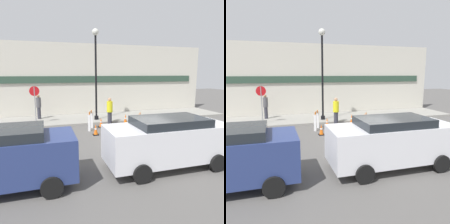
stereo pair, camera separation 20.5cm
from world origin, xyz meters
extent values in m
plane|color=#565451|center=(0.00, 0.00, 0.00)|extent=(60.00, 60.00, 0.00)
cube|color=gray|center=(0.00, 6.23, 0.06)|extent=(18.00, 3.47, 0.13)
cube|color=beige|center=(0.00, 8.05, 2.75)|extent=(18.00, 0.12, 5.50)
cube|color=#2D4738|center=(0.00, 7.94, 2.80)|extent=(16.20, 0.10, 0.50)
cylinder|color=black|center=(-1.00, 5.43, 0.25)|extent=(0.29, 0.29, 0.24)
cylinder|color=black|center=(-1.00, 5.43, 2.92)|extent=(0.13, 0.13, 5.58)
sphere|color=silver|center=(-1.00, 5.43, 5.88)|extent=(0.44, 0.44, 0.44)
cylinder|color=gray|center=(-4.93, 5.27, 1.29)|extent=(0.06, 0.06, 2.32)
cylinder|color=red|center=(-4.93, 5.27, 2.18)|extent=(0.60, 0.03, 0.60)
cube|color=white|center=(-1.70, 3.65, 0.47)|extent=(0.14, 0.11, 0.95)
cube|color=white|center=(-1.99, 2.97, 0.47)|extent=(0.14, 0.11, 0.95)
cube|color=orange|center=(-1.84, 3.31, 1.02)|extent=(0.34, 0.75, 0.15)
cube|color=white|center=(-1.84, 3.31, 1.02)|extent=(0.12, 0.23, 0.13)
cube|color=white|center=(0.55, 1.86, 0.42)|extent=(0.14, 0.12, 0.85)
cube|color=white|center=(0.98, 2.58, 0.42)|extent=(0.14, 0.12, 0.85)
cube|color=orange|center=(0.76, 2.22, 0.92)|extent=(0.48, 0.79, 0.15)
cube|color=white|center=(0.76, 2.22, 0.92)|extent=(0.16, 0.25, 0.14)
cube|color=black|center=(-1.82, 2.11, 0.02)|extent=(0.30, 0.30, 0.04)
cone|color=orange|center=(-1.82, 2.11, 0.32)|extent=(0.23, 0.22, 0.55)
cylinder|color=white|center=(-1.82, 2.11, 0.34)|extent=(0.13, 0.13, 0.08)
cube|color=black|center=(0.59, 4.01, 0.02)|extent=(0.30, 0.30, 0.04)
cone|color=orange|center=(0.59, 4.01, 0.36)|extent=(0.23, 0.22, 0.64)
cylinder|color=white|center=(0.59, 4.01, 0.39)|extent=(0.13, 0.13, 0.09)
cube|color=black|center=(-1.13, 3.67, 0.02)|extent=(0.30, 0.30, 0.04)
cone|color=orange|center=(-1.13, 3.67, 0.31)|extent=(0.23, 0.22, 0.55)
cylinder|color=white|center=(-1.13, 3.67, 0.34)|extent=(0.13, 0.13, 0.08)
cube|color=black|center=(-1.03, 1.71, 0.02)|extent=(0.30, 0.30, 0.04)
cone|color=orange|center=(-1.03, 1.71, 0.35)|extent=(0.23, 0.23, 0.61)
cylinder|color=white|center=(-1.03, 1.71, 0.38)|extent=(0.13, 0.13, 0.09)
cylinder|color=#33333D|center=(-0.40, 4.25, 0.41)|extent=(0.30, 0.30, 0.82)
cylinder|color=yellow|center=(-0.40, 4.25, 1.16)|extent=(0.41, 0.41, 0.68)
sphere|color=tan|center=(-0.40, 4.25, 1.62)|extent=(0.25, 0.25, 0.23)
cylinder|color=#33333D|center=(-4.76, 6.80, 0.53)|extent=(0.31, 0.31, 0.81)
cylinder|color=#4C4C51|center=(-4.76, 6.80, 1.28)|extent=(0.43, 0.43, 0.68)
sphere|color=#8E6647|center=(-4.76, 6.80, 1.71)|extent=(0.25, 0.25, 0.19)
cube|color=navy|center=(-5.45, -2.55, 0.90)|extent=(3.83, 1.71, 1.21)
cube|color=#1E2328|center=(-5.45, -2.55, 1.51)|extent=(2.11, 1.57, 0.54)
cylinder|color=black|center=(-4.26, -1.70, 0.30)|extent=(0.60, 0.18, 0.60)
cylinder|color=black|center=(-4.26, -3.40, 0.30)|extent=(0.60, 0.18, 0.60)
cube|color=silver|center=(-0.28, -2.55, 0.90)|extent=(4.43, 1.67, 1.20)
cube|color=#1E2328|center=(-0.28, -2.55, 1.50)|extent=(2.44, 1.54, 0.54)
cylinder|color=black|center=(1.10, -1.71, 0.30)|extent=(0.60, 0.18, 0.60)
cylinder|color=black|center=(1.10, -3.39, 0.30)|extent=(0.60, 0.18, 0.60)
cylinder|color=black|center=(-1.65, -1.71, 0.30)|extent=(0.60, 0.18, 0.60)
cylinder|color=black|center=(-1.65, -3.39, 0.30)|extent=(0.60, 0.18, 0.60)
camera|label=1|loc=(-4.31, -8.94, 3.27)|focal=35.00mm
camera|label=2|loc=(-4.12, -9.00, 3.27)|focal=35.00mm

